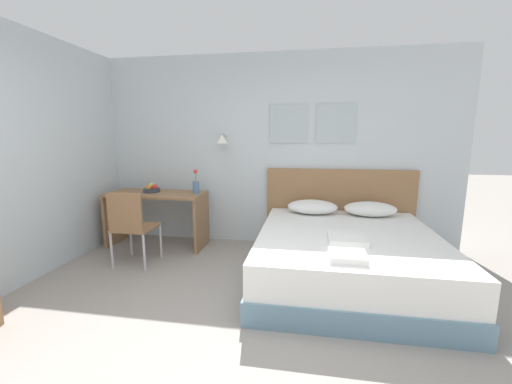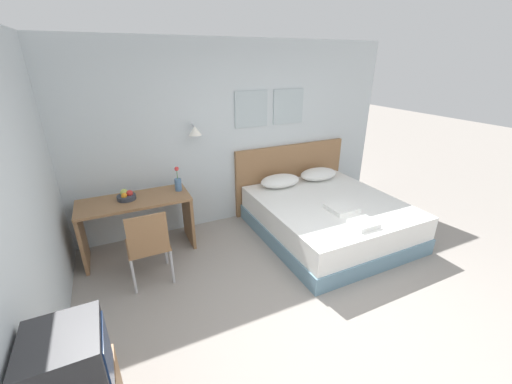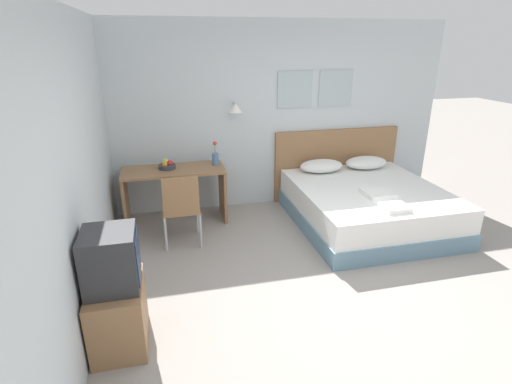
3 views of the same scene
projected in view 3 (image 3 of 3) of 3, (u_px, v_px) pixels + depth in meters
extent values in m
plane|color=gray|center=(341.00, 299.00, 3.89)|extent=(24.00, 24.00, 0.00)
cube|color=silver|center=(270.00, 116.00, 5.81)|extent=(5.33, 0.06, 2.65)
cube|color=#A8B7BC|center=(295.00, 90.00, 5.71)|extent=(0.52, 0.02, 0.52)
cube|color=#A8B7BC|center=(336.00, 88.00, 5.85)|extent=(0.52, 0.02, 0.52)
cylinder|color=#B2B2B7|center=(234.00, 103.00, 5.51)|extent=(0.02, 0.16, 0.02)
cone|color=white|center=(236.00, 108.00, 5.44)|extent=(0.17, 0.17, 0.12)
cube|color=silver|center=(59.00, 203.00, 2.73)|extent=(0.06, 5.60, 2.65)
cube|color=#66899E|center=(366.00, 216.00, 5.46)|extent=(1.87, 2.07, 0.22)
cube|color=white|center=(368.00, 198.00, 5.36)|extent=(1.84, 2.03, 0.31)
cube|color=#8E6642|center=(336.00, 164.00, 6.27)|extent=(1.99, 0.06, 1.09)
ellipsoid|color=white|center=(321.00, 166.00, 5.90)|extent=(0.65, 0.41, 0.18)
ellipsoid|color=white|center=(366.00, 163.00, 6.06)|extent=(0.65, 0.41, 0.18)
cube|color=white|center=(378.00, 194.00, 5.00)|extent=(0.36, 0.34, 0.06)
cube|color=white|center=(395.00, 208.00, 4.58)|extent=(0.30, 0.26, 0.06)
cube|color=#8E6642|center=(173.00, 170.00, 5.31)|extent=(1.35, 0.58, 0.03)
cube|color=#8E6642|center=(126.00, 201.00, 5.30)|extent=(0.04, 0.53, 0.73)
cube|color=#8E6642|center=(223.00, 193.00, 5.59)|extent=(0.04, 0.53, 0.73)
cube|color=#8E6642|center=(181.00, 208.00, 4.86)|extent=(0.45, 0.45, 0.02)
cube|color=#8E6642|center=(181.00, 197.00, 4.58)|extent=(0.42, 0.03, 0.46)
cylinder|color=#B7B7BC|center=(165.00, 220.00, 5.08)|extent=(0.03, 0.03, 0.44)
cylinder|color=#B7B7BC|center=(197.00, 217.00, 5.17)|extent=(0.03, 0.03, 0.44)
cylinder|color=#B7B7BC|center=(166.00, 235.00, 4.71)|extent=(0.03, 0.03, 0.44)
cylinder|color=#B7B7BC|center=(201.00, 231.00, 4.80)|extent=(0.03, 0.03, 0.44)
cylinder|color=#333842|center=(167.00, 167.00, 5.31)|extent=(0.23, 0.23, 0.05)
sphere|color=red|center=(170.00, 163.00, 5.31)|extent=(0.08, 0.08, 0.08)
sphere|color=#B2C156|center=(165.00, 162.00, 5.32)|extent=(0.09, 0.09, 0.09)
sphere|color=orange|center=(165.00, 165.00, 5.25)|extent=(0.07, 0.07, 0.07)
cylinder|color=#4C7099|center=(215.00, 159.00, 5.44)|extent=(0.09, 0.09, 0.16)
cylinder|color=#3D7538|center=(215.00, 148.00, 5.39)|extent=(0.01, 0.01, 0.14)
sphere|color=#DB3838|center=(215.00, 143.00, 5.36)|extent=(0.06, 0.06, 0.06)
cube|color=#8E6642|center=(119.00, 314.00, 3.25)|extent=(0.42, 0.61, 0.55)
cube|color=#2D2D30|center=(110.00, 260.00, 3.07)|extent=(0.40, 0.42, 0.47)
cube|color=navy|center=(138.00, 256.00, 3.11)|extent=(0.01, 0.34, 0.37)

